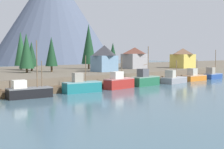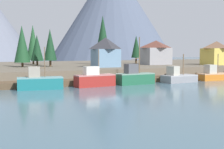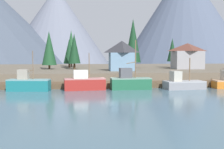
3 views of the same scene
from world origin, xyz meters
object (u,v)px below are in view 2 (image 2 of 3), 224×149
conifer_back_left (50,45)px  conifer_centre (37,48)px  fishing_boat_teal (40,82)px  fishing_boat_red (94,79)px  fishing_boat_orange (213,75)px  conifer_mid_left (136,47)px  conifer_back_right (22,44)px  house_grey (156,52)px  conifer_near_right (33,43)px  fishing_boat_grey (178,77)px  house_blue (106,52)px  house_yellow (216,53)px  fishing_boat_green (135,77)px  conifer_near_left (103,37)px

conifer_back_left → conifer_centre: bearing=101.5°
fishing_boat_teal → fishing_boat_red: size_ratio=1.01×
fishing_boat_orange → conifer_back_left: bearing=144.4°
conifer_mid_left → conifer_back_right: conifer_back_right is taller
house_grey → conifer_near_right: 34.36m
fishing_boat_grey → house_blue: bearing=114.5°
house_grey → conifer_centre: bearing=163.4°
fishing_boat_red → house_yellow: house_yellow is taller
conifer_near_right → fishing_boat_teal: bearing=-99.2°
conifer_back_left → conifer_back_right: conifer_back_right is taller
fishing_boat_red → fishing_boat_green: fishing_boat_green is taller
house_grey → fishing_boat_grey: bearing=-112.7°
fishing_boat_grey → conifer_centre: 38.01m
fishing_boat_teal → conifer_back_right: size_ratio=0.77×
fishing_boat_green → fishing_boat_orange: fishing_boat_green is taller
fishing_boat_green → conifer_near_left: size_ratio=0.65×
fishing_boat_red → house_yellow: size_ratio=1.03×
fishing_boat_grey → house_yellow: bearing=25.1°
fishing_boat_orange → house_yellow: size_ratio=1.02×
fishing_boat_green → conifer_mid_left: (17.56, 30.21, 6.17)m
fishing_boat_orange → conifer_mid_left: (-1.49, 30.32, 6.45)m
fishing_boat_teal → conifer_near_left: bearing=58.2°
fishing_boat_grey → house_grey: bearing=61.9°
conifer_back_left → house_yellow: bearing=-12.6°
conifer_back_right → fishing_boat_orange: bearing=-33.7°
house_grey → fishing_boat_orange: bearing=-88.9°
house_yellow → house_grey: house_grey is taller
conifer_near_right → fishing_boat_orange: bearing=-50.9°
fishing_boat_orange → fishing_boat_green: bearing=-178.2°
fishing_boat_grey → fishing_boat_orange: 9.52m
conifer_centre → fishing_boat_green: bearing=-68.7°
fishing_boat_green → house_grey: 28.59m
fishing_boat_grey → conifer_near_left: bearing=92.4°
conifer_near_right → conifer_back_left: size_ratio=1.23×
fishing_boat_red → fishing_boat_grey: 17.66m
fishing_boat_orange → conifer_back_right: conifer_back_right is taller
house_yellow → house_grey: bearing=149.9°
fishing_boat_orange → house_grey: size_ratio=0.95×
fishing_boat_green → house_grey: bearing=46.1°
conifer_near_left → conifer_near_right: bearing=150.8°
conifer_near_right → conifer_back_right: bearing=-110.2°
conifer_back_right → conifer_centre: size_ratio=1.22×
fishing_boat_teal → fishing_boat_orange: bearing=7.9°
house_blue → conifer_near_left: size_ratio=0.51×
fishing_boat_orange → conifer_back_left: 37.69m
house_blue → fishing_boat_green: bearing=-92.7°
fishing_boat_grey → fishing_boat_orange: fishing_boat_grey is taller
fishing_boat_teal → conifer_back_right: conifer_back_right is taller
fishing_boat_teal → conifer_near_right: conifer_near_right is taller
fishing_boat_red → conifer_back_left: conifer_back_left is taller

